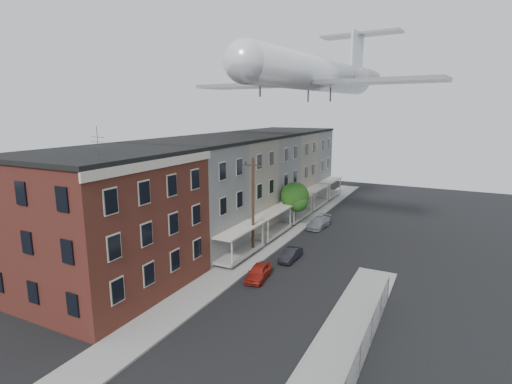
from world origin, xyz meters
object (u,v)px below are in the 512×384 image
(airplane, at_px, (318,74))
(street_tree, at_px, (296,198))
(car_mid, at_px, (291,255))
(car_near, at_px, (259,272))
(utility_pole, at_px, (253,205))
(car_far, at_px, (319,223))

(airplane, bearing_deg, street_tree, 165.86)
(street_tree, relative_size, car_mid, 1.62)
(car_near, distance_m, airplane, 21.35)
(utility_pole, bearing_deg, car_near, -58.43)
(street_tree, xyz_separation_m, car_near, (2.55, -14.60, -2.86))
(car_far, bearing_deg, utility_pole, -100.07)
(car_near, xyz_separation_m, car_mid, (0.78, 4.86, -0.06))
(airplane, bearing_deg, car_far, 87.23)
(car_mid, xyz_separation_m, car_far, (-0.86, 10.76, 0.07))
(utility_pole, bearing_deg, street_tree, 88.11)
(car_mid, relative_size, car_far, 0.77)
(street_tree, relative_size, car_near, 1.51)
(car_near, bearing_deg, car_mid, 73.64)
(car_near, height_order, car_mid, car_near)
(utility_pole, xyz_separation_m, airplane, (2.72, 9.32, 12.03))
(car_near, bearing_deg, street_tree, 92.68)
(street_tree, bearing_deg, utility_pole, -91.89)
(car_mid, relative_size, airplane, 0.11)
(utility_pole, relative_size, street_tree, 1.73)
(car_mid, bearing_deg, street_tree, 110.04)
(car_far, distance_m, airplane, 16.18)
(car_near, relative_size, airplane, 0.12)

